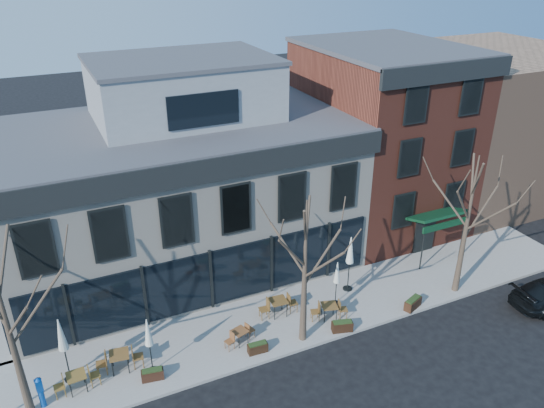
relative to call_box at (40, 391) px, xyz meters
name	(u,v)px	position (x,y,z in m)	size (l,w,h in m)	color
ground	(212,310)	(8.02, 3.10, -0.93)	(120.00, 120.00, 0.00)	black
sidewalk_front	(290,316)	(11.27, 0.95, -0.86)	(33.50, 4.70, 0.15)	gray
corner_building	(178,186)	(8.10, 8.17, 3.79)	(18.39, 10.39, 11.10)	beige
red_brick_building	(380,137)	(21.02, 8.08, 4.71)	(8.20, 11.78, 11.18)	maroon
bg_building	(487,121)	(31.02, 9.10, 4.07)	(12.00, 12.00, 10.00)	#8C664C
tree_corner	(8,327)	(-0.47, -0.10, 3.32)	(3.93, 3.98, 7.92)	#382B21
tree_mid	(305,272)	(11.03, -0.80, 2.86)	(3.50, 3.55, 7.04)	#382B21
tree_right	(467,224)	(20.03, -0.80, 3.09)	(3.72, 3.77, 7.48)	#382B21
call_box	(40,391)	(0.00, 0.00, 0.00)	(0.29, 0.29, 1.48)	#0C46A2
cafe_set_0	(77,381)	(1.34, 0.28, -0.28)	(1.85, 0.78, 0.97)	brown
cafe_set_1	(120,360)	(3.12, 0.71, -0.24)	(2.04, 0.90, 1.05)	brown
cafe_set_2	(240,335)	(8.32, 0.14, -0.35)	(1.63, 0.84, 0.84)	brown
cafe_set_3	(278,305)	(10.77, 1.25, -0.25)	(2.00, 0.85, 1.04)	brown
cafe_set_4	(329,310)	(12.84, -0.05, -0.29)	(1.87, 0.95, 0.96)	brown
umbrella_0	(62,338)	(1.11, 1.02, 1.41)	(0.50, 0.50, 3.10)	black
umbrella_1	(148,335)	(4.32, 0.08, 1.13)	(0.43, 0.43, 2.70)	black
umbrella_3	(337,275)	(13.75, 0.85, 0.93)	(0.39, 0.39, 2.42)	black
umbrella_4	(350,253)	(14.96, 1.62, 1.43)	(0.50, 0.50, 3.13)	black
planter_0	(153,374)	(4.21, -0.40, -0.53)	(0.96, 0.51, 0.51)	black
planter_1	(258,348)	(8.80, -0.75, -0.53)	(0.91, 0.41, 0.50)	black
planter_2	(342,326)	(12.94, -1.10, -0.51)	(1.04, 0.64, 0.54)	black
planter_3	(413,303)	(17.02, -1.10, -0.50)	(1.10, 0.75, 0.57)	#331D11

